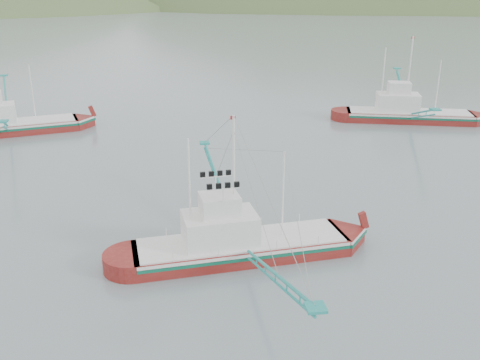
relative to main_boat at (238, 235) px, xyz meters
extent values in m
plane|color=slate|center=(0.81, -0.79, -1.52)|extent=(1200.00, 1200.00, 0.00)
cube|color=maroon|center=(0.20, 0.02, -1.34)|extent=(13.71, 5.09, 1.78)
cube|color=silver|center=(0.20, 0.02, -0.58)|extent=(13.45, 5.13, 0.20)
cube|color=#0C5940|center=(0.20, 0.02, -0.80)|extent=(13.45, 5.15, 0.20)
cube|color=silver|center=(0.20, 0.02, -0.40)|extent=(13.02, 4.84, 0.11)
cube|color=silver|center=(-1.13, -0.13, 0.54)|extent=(4.76, 3.35, 1.96)
cube|color=silver|center=(-1.13, -0.13, 2.14)|extent=(2.53, 2.22, 1.25)
cylinder|color=white|center=(-0.24, -0.03, 3.57)|extent=(0.14, 0.14, 8.03)
cylinder|color=white|center=(-2.90, -0.34, 2.97)|extent=(0.12, 0.12, 6.83)
cylinder|color=white|center=(2.86, 0.33, 2.37)|extent=(0.11, 0.11, 5.62)
cube|color=maroon|center=(25.60, 32.26, -1.31)|extent=(15.73, 7.92, 2.03)
cube|color=silver|center=(25.60, 32.26, -0.45)|extent=(15.46, 7.91, 0.22)
cube|color=#0C5940|center=(25.60, 32.26, -0.71)|extent=(15.46, 7.93, 0.22)
cube|color=silver|center=(25.60, 32.26, -0.25)|extent=(14.94, 7.52, 0.12)
cube|color=silver|center=(24.13, 32.66, 0.81)|extent=(5.74, 4.46, 2.23)
cube|color=silver|center=(24.13, 32.66, 2.64)|extent=(3.13, 2.84, 1.42)
cylinder|color=white|center=(25.11, 32.39, 4.26)|extent=(0.16, 0.16, 9.12)
cylinder|color=white|center=(22.18, 33.19, 3.57)|extent=(0.14, 0.14, 7.75)
cylinder|color=white|center=(28.53, 31.46, 2.89)|extent=(0.12, 0.12, 6.38)
cube|color=maroon|center=(-22.36, 32.70, -1.31)|extent=(15.82, 7.86, 2.04)
cube|color=silver|center=(-22.36, 32.70, -0.45)|extent=(15.54, 7.86, 0.22)
cube|color=#0C5940|center=(-22.36, 32.70, -0.70)|extent=(15.55, 7.88, 0.22)
cube|color=silver|center=(-22.36, 32.70, -0.24)|extent=(15.03, 7.47, 0.12)
cylinder|color=white|center=(-19.40, 33.48, 2.92)|extent=(0.12, 0.12, 6.42)
ellipsoid|color=#475D30|center=(240.81, 429.21, -1.52)|extent=(684.00, 432.00, 306.00)
ellipsoid|color=slate|center=(30.81, 559.21, -1.52)|extent=(960.00, 400.00, 240.00)
camera|label=1|loc=(-3.76, -29.69, 14.62)|focal=40.00mm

